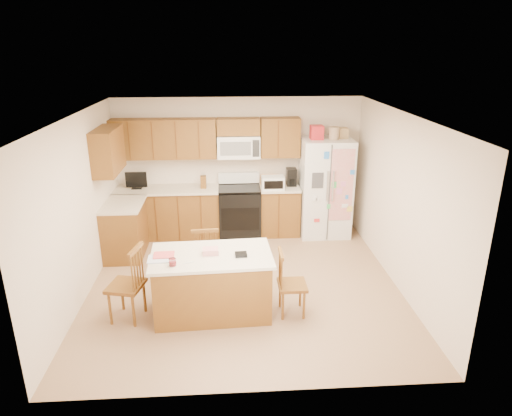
{
  "coord_description": "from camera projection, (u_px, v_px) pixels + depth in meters",
  "views": [
    {
      "loc": [
        -0.22,
        -6.02,
        3.38
      ],
      "look_at": [
        0.2,
        0.35,
        1.08
      ],
      "focal_mm": 32.0,
      "sensor_mm": 36.0,
      "label": 1
    }
  ],
  "objects": [
    {
      "name": "room_shell",
      "position": [
        243.0,
        192.0,
        6.32
      ],
      "size": [
        4.6,
        4.6,
        2.52
      ],
      "color": "beige",
      "rests_on": "ground"
    },
    {
      "name": "cabinetry",
      "position": [
        185.0,
        191.0,
        8.12
      ],
      "size": [
        3.36,
        1.56,
        2.15
      ],
      "color": "brown",
      "rests_on": "ground"
    },
    {
      "name": "windsor_chair_right",
      "position": [
        290.0,
        284.0,
        5.95
      ],
      "size": [
        0.37,
        0.39,
        0.9
      ],
      "color": "brown",
      "rests_on": "ground"
    },
    {
      "name": "windsor_chair_back",
      "position": [
        206.0,
        257.0,
        6.67
      ],
      "size": [
        0.43,
        0.42,
        0.94
      ],
      "color": "brown",
      "rests_on": "ground"
    },
    {
      "name": "ground",
      "position": [
        244.0,
        284.0,
        6.81
      ],
      "size": [
        4.5,
        4.5,
        0.0
      ],
      "primitive_type": "plane",
      "color": "#9D7454",
      "rests_on": "ground"
    },
    {
      "name": "island",
      "position": [
        212.0,
        283.0,
        5.97
      ],
      "size": [
        1.59,
        0.98,
        0.94
      ],
      "color": "brown",
      "rests_on": "ground"
    },
    {
      "name": "refrigerator",
      "position": [
        325.0,
        186.0,
        8.36
      ],
      "size": [
        0.9,
        0.79,
        2.04
      ],
      "color": "white",
      "rests_on": "ground"
    },
    {
      "name": "windsor_chair_left",
      "position": [
        128.0,
        285.0,
        5.81
      ],
      "size": [
        0.5,
        0.52,
        1.02
      ],
      "color": "brown",
      "rests_on": "ground"
    },
    {
      "name": "stove",
      "position": [
        240.0,
        210.0,
        8.47
      ],
      "size": [
        0.76,
        0.65,
        1.13
      ],
      "color": "black",
      "rests_on": "ground"
    }
  ]
}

